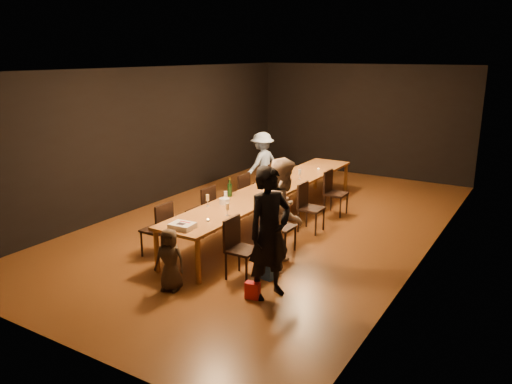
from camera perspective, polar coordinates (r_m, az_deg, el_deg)
The scene contains 30 objects.
ground at distance 9.97m, azimuth 1.84°, elevation -3.61°, with size 10.00×10.00×0.00m, color #482312.
room_shell at distance 9.49m, azimuth 1.95°, elevation 8.32°, with size 6.04×10.04×3.02m.
table at distance 9.76m, azimuth 1.88°, elevation 0.28°, with size 0.90×6.00×0.75m.
chair_right_0 at distance 7.47m, azimuth -1.55°, elevation -6.55°, with size 0.42×0.42×0.93m, color black, non-canonical shape.
chair_right_1 at distance 8.43m, azimuth 2.88°, elevation -3.91°, with size 0.42×0.42×0.93m, color black, non-canonical shape.
chair_right_2 at distance 9.45m, azimuth 6.36°, elevation -1.81°, with size 0.42×0.42×0.93m, color black, non-canonical shape.
chair_right_3 at distance 10.51m, azimuth 9.14°, elevation -0.12°, with size 0.42×0.42×0.93m, color black, non-canonical shape.
chair_left_0 at distance 8.45m, azimuth -11.31°, elevation -4.17°, with size 0.42×0.42×0.93m, color black, non-canonical shape.
chair_left_1 at distance 9.32m, azimuth -6.35°, elevation -2.08°, with size 0.42×0.42×0.93m, color black, non-canonical shape.
chair_left_2 at distance 10.25m, azimuth -2.27°, elevation -0.34°, with size 0.42×0.42×0.93m, color black, non-canonical shape.
chair_left_3 at distance 11.23m, azimuth 1.11°, elevation 1.10°, with size 0.42×0.42×0.93m, color black, non-canonical shape.
woman_birthday at distance 6.79m, azimuth 1.54°, elevation -4.70°, with size 0.67×0.44×1.85m, color black.
woman_tan at distance 7.76m, azimuth 3.14°, elevation -2.46°, with size 0.85×0.66×1.76m, color beige.
man_blue at distance 11.83m, azimuth 0.70°, elevation 3.26°, with size 0.97×0.56×1.50m, color #8FAFDE.
child at distance 7.23m, azimuth -9.83°, elevation -7.62°, with size 0.45×0.29×0.92m, color #3A2D20.
gift_bag_red at distance 7.01m, azimuth -0.39°, elevation -11.19°, with size 0.20×0.11×0.24m, color red.
gift_bag_blue at distance 7.57m, azimuth 1.28°, elevation -8.92°, with size 0.22×0.15×0.27m, color #24509C.
birthday_cake at distance 7.54m, azimuth -8.43°, elevation -3.85°, with size 0.37×0.31×0.08m.
plate_stack at distance 8.67m, azimuth -3.64°, elevation -1.05°, with size 0.18×0.18×0.10m, color white.
champagne_bottle at distance 9.08m, azimuth -3.03°, elevation 0.58°, with size 0.08×0.08×0.36m, color black, non-canonical shape.
ice_bucket at distance 9.95m, azimuth 3.16°, elevation 1.47°, with size 0.19×0.19×0.21m, color silver.
wineglass_0 at distance 8.55m, azimuth -5.56°, elevation -0.96°, with size 0.06×0.06×0.21m, color beige, non-canonical shape.
wineglass_1 at distance 8.03m, azimuth -3.29°, elevation -2.00°, with size 0.06×0.06×0.21m, color beige, non-canonical shape.
wineglass_2 at distance 8.72m, azimuth -3.49°, elevation -0.58°, with size 0.06×0.06×0.21m, color silver, non-canonical shape.
wineglass_3 at distance 9.08m, azimuth 1.78°, elevation 0.09°, with size 0.06×0.06×0.21m, color beige, non-canonical shape.
wineglass_4 at distance 9.82m, azimuth 0.78°, elevation 1.30°, with size 0.06×0.06×0.21m, color silver, non-canonical shape.
wineglass_5 at distance 10.39m, azimuth 5.02°, elevation 2.04°, with size 0.06×0.06×0.21m, color silver, non-canonical shape.
tealight_near at distance 7.81m, azimuth -5.50°, elevation -3.25°, with size 0.05×0.05×0.03m, color #B2B7B2.
tealight_mid at distance 9.47m, azimuth 1.98°, elevation 0.21°, with size 0.05×0.05×0.03m, color #B2B7B2.
tealight_far at distance 11.26m, azimuth 7.14°, elevation 2.59°, with size 0.05×0.05×0.03m, color #B2B7B2.
Camera 1 is at (4.61, -8.20, 3.28)m, focal length 35.00 mm.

